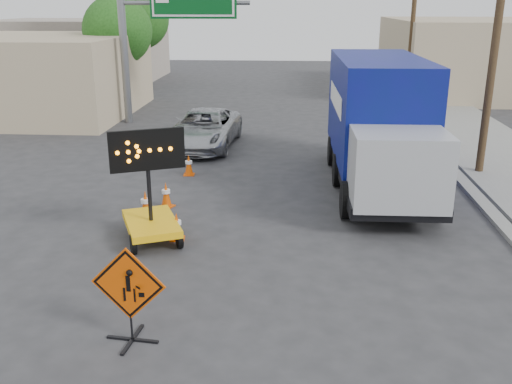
# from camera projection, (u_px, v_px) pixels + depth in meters

# --- Properties ---
(ground) EXTENTS (100.00, 100.00, 0.00)m
(ground) POSITION_uv_depth(u_px,v_px,m) (199.00, 320.00, 10.61)
(ground) COLOR #2D2D30
(ground) RESTS_ON ground
(curb_right) EXTENTS (0.40, 60.00, 0.12)m
(curb_right) POSITION_uv_depth(u_px,v_px,m) (424.00, 140.00, 24.30)
(curb_right) COLOR gray
(curb_right) RESTS_ON ground
(sidewalk_right) EXTENTS (4.00, 60.00, 0.15)m
(sidewalk_right) POSITION_uv_depth(u_px,v_px,m) (480.00, 140.00, 24.14)
(sidewalk_right) COLOR gray
(sidewalk_right) RESTS_ON ground
(storefront_left_far) EXTENTS (12.00, 10.00, 4.40)m
(storefront_left_far) POSITION_uv_depth(u_px,v_px,m) (77.00, 50.00, 43.11)
(storefront_left_far) COLOR #A49788
(storefront_left_far) RESTS_ON ground
(building_right_far) EXTENTS (10.00, 14.00, 4.60)m
(building_right_far) POSITION_uv_depth(u_px,v_px,m) (470.00, 56.00, 37.40)
(building_right_far) COLOR tan
(building_right_far) RESTS_ON ground
(highway_gantry) EXTENTS (6.18, 0.38, 6.90)m
(highway_gantry) POSITION_uv_depth(u_px,v_px,m) (165.00, 15.00, 26.30)
(highway_gantry) COLOR slate
(highway_gantry) RESTS_ON ground
(utility_pole_near) EXTENTS (1.80, 0.26, 9.00)m
(utility_pole_near) POSITION_uv_depth(u_px,v_px,m) (497.00, 33.00, 18.06)
(utility_pole_near) COLOR #44341D
(utility_pole_near) RESTS_ON ground
(utility_pole_far) EXTENTS (1.80, 0.26, 9.00)m
(utility_pole_far) POSITION_uv_depth(u_px,v_px,m) (413.00, 20.00, 31.30)
(utility_pole_far) COLOR #44341D
(utility_pole_far) RESTS_ON ground
(tree_left_near) EXTENTS (3.71, 3.71, 6.03)m
(tree_left_near) POSITION_uv_depth(u_px,v_px,m) (117.00, 31.00, 30.66)
(tree_left_near) COLOR #44341D
(tree_left_near) RESTS_ON ground
(tree_left_far) EXTENTS (4.10, 4.10, 6.66)m
(tree_left_far) POSITION_uv_depth(u_px,v_px,m) (138.00, 18.00, 38.16)
(tree_left_far) COLOR #44341D
(tree_left_far) RESTS_ON ground
(construction_sign) EXTENTS (1.33, 0.95, 1.77)m
(construction_sign) POSITION_uv_depth(u_px,v_px,m) (129.00, 293.00, 9.66)
(construction_sign) COLOR black
(construction_sign) RESTS_ON ground
(arrow_board) EXTENTS (1.87, 2.28, 2.81)m
(arrow_board) POSITION_uv_depth(u_px,v_px,m) (151.00, 216.00, 13.97)
(arrow_board) COLOR #F8B60D
(arrow_board) RESTS_ON ground
(pickup_truck) EXTENTS (2.77, 5.47, 1.48)m
(pickup_truck) POSITION_uv_depth(u_px,v_px,m) (204.00, 129.00, 23.11)
(pickup_truck) COLOR #ADAFB5
(pickup_truck) RESTS_ON ground
(box_truck) EXTENTS (2.80, 8.46, 4.00)m
(box_truck) POSITION_uv_depth(u_px,v_px,m) (379.00, 131.00, 17.73)
(box_truck) COLOR black
(box_truck) RESTS_ON ground
(cone_a) EXTENTS (0.39, 0.39, 0.71)m
(cone_a) POSITION_uv_depth(u_px,v_px,m) (177.00, 226.00, 14.11)
(cone_a) COLOR #D84A04
(cone_a) RESTS_ON ground
(cone_b) EXTENTS (0.49, 0.49, 0.78)m
(cone_b) POSITION_uv_depth(u_px,v_px,m) (146.00, 204.00, 15.51)
(cone_b) COLOR #D84A04
(cone_b) RESTS_ON ground
(cone_c) EXTENTS (0.49, 0.49, 0.74)m
(cone_c) POSITION_uv_depth(u_px,v_px,m) (166.00, 195.00, 16.36)
(cone_c) COLOR #D84A04
(cone_c) RESTS_ON ground
(cone_d) EXTENTS (0.39, 0.39, 0.71)m
(cone_d) POSITION_uv_depth(u_px,v_px,m) (189.00, 165.00, 19.41)
(cone_d) COLOR #D84A04
(cone_d) RESTS_ON ground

